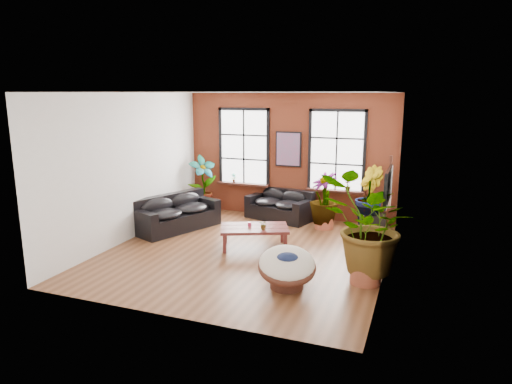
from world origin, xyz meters
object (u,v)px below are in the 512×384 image
Objects in this scene: coffee_table at (254,229)px; papasan_chair at (287,266)px; sofa_back at (280,206)px; sofa_left at (176,214)px.

papasan_chair is (1.34, -1.87, -0.03)m from coffee_table.
sofa_back is at bearing 87.39° from papasan_chair.
coffee_table is (2.45, -0.67, 0.03)m from sofa_left.
sofa_left is 1.76× the size of papasan_chair.
sofa_left is at bearing 141.59° from coffee_table.
sofa_left is at bearing 124.60° from papasan_chair.
sofa_back is at bearing 70.94° from coffee_table.
sofa_back is 2.57m from coffee_table.
sofa_left is at bearing -124.47° from sofa_back.
sofa_back reaches higher than papasan_chair.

